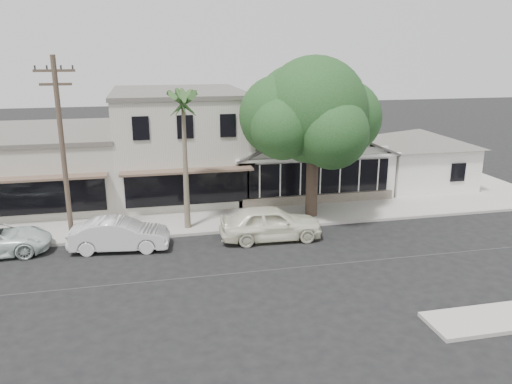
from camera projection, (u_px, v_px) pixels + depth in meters
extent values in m
plane|color=black|center=(275.00, 270.00, 21.66)|extent=(140.00, 140.00, 0.00)
cube|color=#9E9991|center=(96.00, 229.00, 26.30)|extent=(90.00, 3.50, 0.15)
cube|color=white|center=(300.00, 167.00, 34.03)|extent=(10.00, 8.00, 3.00)
cube|color=black|center=(320.00, 178.00, 30.15)|extent=(8.80, 0.10, 2.00)
cube|color=#60564C|center=(319.00, 200.00, 30.54)|extent=(9.60, 0.18, 0.70)
cube|color=white|center=(417.00, 165.00, 34.80)|extent=(6.00, 6.00, 3.00)
cube|color=beige|center=(180.00, 144.00, 32.82)|extent=(8.00, 10.00, 6.50)
cube|color=#B6B0A4|center=(36.00, 168.00, 31.25)|extent=(10.00, 10.00, 4.20)
cylinder|color=brown|center=(63.00, 154.00, 23.43)|extent=(0.24, 0.24, 9.00)
cube|color=brown|center=(54.00, 71.00, 22.39)|extent=(1.80, 0.12, 0.12)
cube|color=brown|center=(56.00, 84.00, 22.55)|extent=(1.40, 0.12, 0.12)
imported|color=white|center=(271.00, 223.00, 24.93)|extent=(5.16, 2.22, 1.74)
imported|color=silver|center=(120.00, 234.00, 23.65)|extent=(4.78, 2.15, 1.52)
cylinder|color=#48382B|center=(312.00, 188.00, 27.92)|extent=(0.67, 0.67, 3.55)
sphere|color=#173918|center=(314.00, 110.00, 26.73)|extent=(5.77, 5.77, 5.77)
sphere|color=#173918|center=(344.00, 118.00, 27.93)|extent=(4.21, 4.21, 4.21)
sphere|color=#173918|center=(280.00, 116.00, 26.87)|extent=(4.43, 4.43, 4.43)
sphere|color=#173918|center=(332.00, 133.00, 25.54)|extent=(3.77, 3.77, 3.77)
sphere|color=#173918|center=(293.00, 101.00, 28.17)|extent=(3.99, 3.99, 3.99)
sphere|color=#173918|center=(328.00, 93.00, 28.25)|extent=(3.55, 3.55, 3.55)
sphere|color=#173918|center=(283.00, 128.00, 25.70)|extent=(3.33, 3.33, 3.33)
cone|color=#726651|center=(186.00, 170.00, 25.54)|extent=(0.33, 0.33, 6.52)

